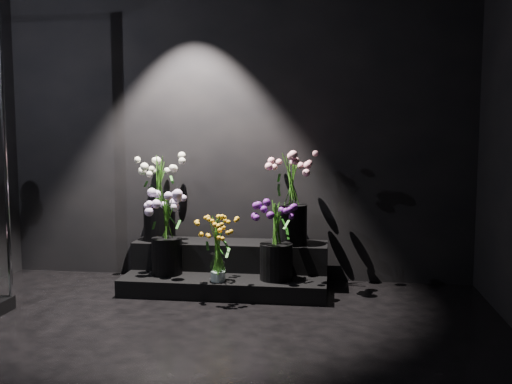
# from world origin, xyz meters

# --- Properties ---
(floor) EXTENTS (4.00, 4.00, 0.00)m
(floor) POSITION_xyz_m (0.00, 0.00, 0.00)
(floor) COLOR black
(floor) RESTS_ON ground
(wall_back) EXTENTS (4.00, 0.00, 4.00)m
(wall_back) POSITION_xyz_m (0.00, 2.00, 1.40)
(wall_back) COLOR black
(wall_back) RESTS_ON floor
(display_riser) EXTENTS (1.60, 0.71, 0.36)m
(display_riser) POSITION_xyz_m (0.00, 1.68, 0.15)
(display_riser) COLOR black
(display_riser) RESTS_ON floor
(bouquet_orange_bells) EXTENTS (0.35, 0.35, 0.50)m
(bouquet_orange_bells) POSITION_xyz_m (-0.02, 1.34, 0.39)
(bouquet_orange_bells) COLOR white
(bouquet_orange_bells) RESTS_ON display_riser
(bouquet_lilac) EXTENTS (0.49, 0.49, 0.66)m
(bouquet_lilac) POSITION_xyz_m (-0.47, 1.51, 0.52)
(bouquet_lilac) COLOR black
(bouquet_lilac) RESTS_ON display_riser
(bouquet_purple) EXTENTS (0.43, 0.43, 0.60)m
(bouquet_purple) POSITION_xyz_m (0.41, 1.46, 0.47)
(bouquet_purple) COLOR black
(bouquet_purple) RESTS_ON display_riser
(bouquet_cream_roses) EXTENTS (0.47, 0.47, 0.70)m
(bouquet_cream_roses) POSITION_xyz_m (-0.61, 1.78, 0.76)
(bouquet_cream_roses) COLOR black
(bouquet_cream_roses) RESTS_ON display_riser
(bouquet_pink_roses) EXTENTS (0.47, 0.47, 0.74)m
(bouquet_pink_roses) POSITION_xyz_m (0.51, 1.75, 0.78)
(bouquet_pink_roses) COLOR black
(bouquet_pink_roses) RESTS_ON display_riser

